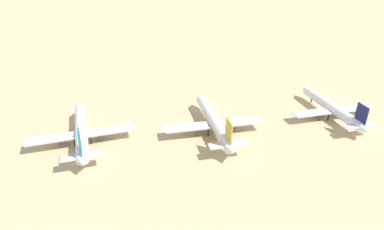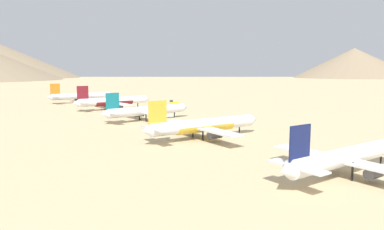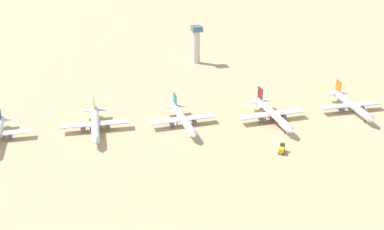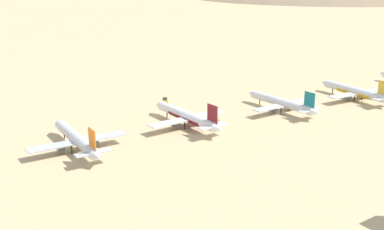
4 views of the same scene
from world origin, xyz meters
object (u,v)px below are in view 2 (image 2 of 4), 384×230
at_px(parked_jet_0, 347,157).
at_px(parked_jet_2, 147,111).
at_px(parked_jet_4, 81,96).
at_px(service_truck, 174,103).
at_px(parked_jet_1, 204,125).
at_px(parked_jet_3, 113,101).

xyz_separation_m(parked_jet_0, parked_jet_2, (7.98, 91.12, 0.18)).
bearing_deg(parked_jet_4, service_truck, -60.37).
relative_size(parked_jet_1, parked_jet_4, 0.99).
height_order(parked_jet_0, parked_jet_2, parked_jet_2).
bearing_deg(parked_jet_2, parked_jet_0, -95.01).
relative_size(parked_jet_0, parked_jet_4, 0.93).
bearing_deg(parked_jet_2, parked_jet_1, -97.71).
distance_m(parked_jet_2, parked_jet_3, 47.52).
relative_size(parked_jet_3, parked_jet_4, 1.03).
xyz_separation_m(parked_jet_3, service_truck, (32.59, -9.65, -2.23)).
distance_m(parked_jet_1, parked_jet_3, 92.14).
bearing_deg(parked_jet_3, parked_jet_4, 89.60).
distance_m(parked_jet_1, parked_jet_2, 44.63).
bearing_deg(parked_jet_1, parked_jet_3, 81.82).
distance_m(parked_jet_1, service_truck, 93.51).
bearing_deg(parked_jet_3, parked_jet_1, -98.18).
bearing_deg(parked_jet_0, parked_jet_2, 84.99).
height_order(parked_jet_1, parked_jet_2, parked_jet_1).
height_order(parked_jet_1, parked_jet_4, parked_jet_4).
bearing_deg(parked_jet_0, parked_jet_4, 85.24).
bearing_deg(parked_jet_3, service_truck, -16.49).
height_order(parked_jet_0, service_truck, parked_jet_0).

